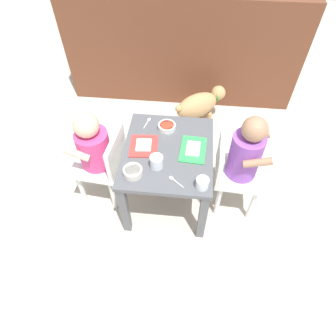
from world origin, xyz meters
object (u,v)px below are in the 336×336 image
object	(u,v)px
food_tray_left	(144,146)
water_cup_right	(202,184)
food_tray_right	(193,149)
seated_child_left	(96,149)
veggie_bowl_near	(133,172)
dog	(199,105)
water_cup_left	(157,162)
veggie_bowl_far	(167,126)
dining_table	(168,160)
seated_child_right	(243,157)
spoon_by_right_tray	(148,122)
spoon_by_left_tray	(175,181)

from	to	relation	value
food_tray_left	water_cup_right	size ratio (longest dim) A/B	2.84
food_tray_left	food_tray_right	xyz separation A→B (m)	(0.27, -0.00, 0.00)
seated_child_left	food_tray_left	xyz separation A→B (m)	(0.27, 0.02, 0.03)
seated_child_left	food_tray_left	size ratio (longest dim) A/B	3.57
food_tray_right	water_cup_right	bearing A→B (deg)	-77.41
seated_child_left	veggie_bowl_near	size ratio (longest dim) A/B	6.62
dog	water_cup_left	distance (m)	0.93
veggie_bowl_far	dining_table	bearing A→B (deg)	-82.03
food_tray_right	water_cup_right	distance (m)	0.25
food_tray_right	veggie_bowl_near	bearing A→B (deg)	-145.78
water_cup_left	veggie_bowl_far	size ratio (longest dim) A/B	0.69
seated_child_right	spoon_by_right_tray	distance (m)	0.60
seated_child_left	spoon_by_right_tray	bearing A→B (deg)	40.90
water_cup_right	food_tray_right	bearing A→B (deg)	102.59
veggie_bowl_near	dog	bearing A→B (deg)	70.46
seated_child_right	water_cup_left	xyz separation A→B (m)	(-0.45, -0.12, 0.03)
food_tray_right	veggie_bowl_far	world-z (taller)	veggie_bowl_far
food_tray_left	veggie_bowl_far	size ratio (longest dim) A/B	1.78
dog	spoon_by_left_tray	world-z (taller)	spoon_by_left_tray
seated_child_right	veggie_bowl_near	size ratio (longest dim) A/B	7.03
food_tray_right	seated_child_right	bearing A→B (deg)	-3.92
dining_table	veggie_bowl_near	bearing A→B (deg)	-130.57
water_cup_right	spoon_by_left_tray	world-z (taller)	water_cup_right
seated_child_left	food_tray_left	distance (m)	0.27
spoon_by_left_tray	food_tray_right	bearing A→B (deg)	70.14
dog	veggie_bowl_near	bearing A→B (deg)	-109.54
spoon_by_left_tray	spoon_by_right_tray	size ratio (longest dim) A/B	0.85
veggie_bowl_far	spoon_by_right_tray	size ratio (longest dim) A/B	1.03
dog	water_cup_right	size ratio (longest dim) A/B	6.29
food_tray_right	veggie_bowl_far	xyz separation A→B (m)	(-0.16, 0.16, 0.01)
food_tray_right	veggie_bowl_far	size ratio (longest dim) A/B	2.02
dog	veggie_bowl_far	distance (m)	0.65
dog	food_tray_right	xyz separation A→B (m)	(-0.03, -0.72, 0.25)
water_cup_right	seated_child_right	bearing A→B (deg)	46.55
veggie_bowl_near	spoon_by_right_tray	distance (m)	0.40
dining_table	dog	world-z (taller)	dining_table
dining_table	veggie_bowl_near	size ratio (longest dim) A/B	5.91
dining_table	veggie_bowl_far	world-z (taller)	veggie_bowl_far
dining_table	food_tray_left	distance (m)	0.16
water_cup_right	seated_child_left	bearing A→B (deg)	159.69
veggie_bowl_near	spoon_by_left_tray	xyz separation A→B (m)	(0.22, -0.02, -0.02)
water_cup_left	spoon_by_right_tray	xyz separation A→B (m)	(-0.10, 0.34, -0.03)
dog	veggie_bowl_far	world-z (taller)	veggie_bowl_far
seated_child_left	spoon_by_right_tray	distance (m)	0.35
veggie_bowl_far	spoon_by_left_tray	bearing A→B (deg)	-78.19
veggie_bowl_far	veggie_bowl_near	bearing A→B (deg)	-110.62
dog	water_cup_left	bearing A→B (deg)	-104.05
spoon_by_left_tray	dining_table	bearing A→B (deg)	104.93
food_tray_right	water_cup_left	size ratio (longest dim) A/B	2.95
seated_child_right	dog	world-z (taller)	seated_child_right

